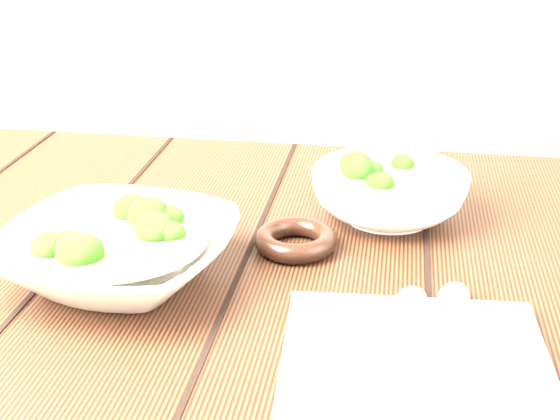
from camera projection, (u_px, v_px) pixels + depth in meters
name	position (u px, v px, depth m)	size (l,w,h in m)	color
table	(264.00, 352.00, 0.91)	(1.20, 0.80, 0.75)	black
soup_bowl_front	(118.00, 251.00, 0.81)	(0.27, 0.27, 0.07)	silver
soup_bowl_back	(389.00, 193.00, 0.96)	(0.24, 0.24, 0.07)	silver
trivet	(296.00, 240.00, 0.88)	(0.10, 0.10, 0.02)	black
napkin	(414.00, 357.00, 0.68)	(0.23, 0.19, 0.01)	beige
spoon_left	(406.00, 320.00, 0.72)	(0.04, 0.19, 0.01)	#ABA797
spoon_right	(450.00, 315.00, 0.73)	(0.04, 0.19, 0.01)	#ABA797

